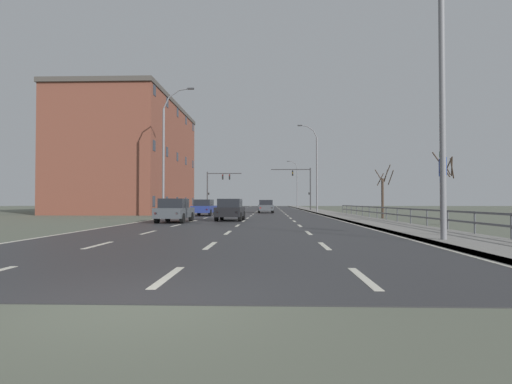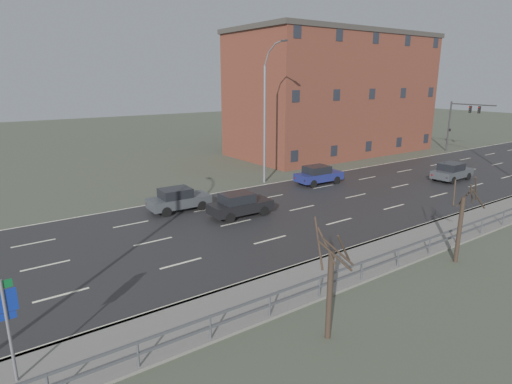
{
  "view_description": "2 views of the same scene",
  "coord_description": "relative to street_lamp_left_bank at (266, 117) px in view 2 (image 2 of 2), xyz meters",
  "views": [
    {
      "loc": [
        1.85,
        -5.57,
        1.38
      ],
      "look_at": [
        -0.09,
        51.46,
        2.67
      ],
      "focal_mm": 29.62,
      "sensor_mm": 36.0,
      "label": 1
    },
    {
      "loc": [
        21.1,
        10.19,
        8.67
      ],
      "look_at": [
        0.0,
        25.11,
        1.76
      ],
      "focal_mm": 29.92,
      "sensor_mm": 36.0,
      "label": 2
    }
  ],
  "objects": [
    {
      "name": "traffic_signal_left",
      "position": [
        0.86,
        28.08,
        -1.46
      ],
      "size": [
        5.38,
        0.36,
        5.99
      ],
      "color": "#38383A",
      "rests_on": "ground"
    },
    {
      "name": "guardrail",
      "position": [
        17.27,
        -8.82,
        -4.89
      ],
      "size": [
        0.07,
        37.76,
        1.0
      ],
      "color": "#515459",
      "rests_on": "ground"
    },
    {
      "name": "bare_tree_near",
      "position": [
        19.45,
        -11.74,
        -3.59
      ],
      "size": [
        1.45,
        1.41,
        4.3
      ],
      "color": "#423328",
      "rests_on": "ground"
    },
    {
      "name": "ground_plane",
      "position": [
        7.42,
        16.64,
        -5.66
      ],
      "size": [
        160.0,
        160.0,
        0.12
      ],
      "color": "#5B6051"
    },
    {
      "name": "car_far_right",
      "position": [
        6.41,
        -6.84,
        -4.79
      ],
      "size": [
        1.93,
        4.15,
        1.57
      ],
      "rotation": [
        0.0,
        0.0,
        -0.03
      ],
      "color": "black",
      "rests_on": "ground"
    },
    {
      "name": "street_lamp_left_bank",
      "position": [
        0.0,
        0.0,
        0.0
      ],
      "size": [
        2.79,
        0.24,
        11.49
      ],
      "color": "slate",
      "rests_on": "ground"
    },
    {
      "name": "car_far_left",
      "position": [
        3.01,
        -9.54,
        -4.79
      ],
      "size": [
        1.93,
        4.15,
        1.57
      ],
      "rotation": [
        0.0,
        0.0,
        -0.03
      ],
      "color": "#474C51",
      "rests_on": "ground"
    },
    {
      "name": "car_near_left",
      "position": [
        2.92,
        3.38,
        -4.79
      ],
      "size": [
        2.01,
        4.19,
        1.57
      ],
      "rotation": [
        0.0,
        0.0,
        -0.05
      ],
      "color": "navy",
      "rests_on": "ground"
    },
    {
      "name": "car_near_right",
      "position": [
        8.72,
        13.75,
        -4.79
      ],
      "size": [
        1.95,
        4.16,
        1.57
      ],
      "rotation": [
        0.0,
        0.0,
        0.04
      ],
      "color": "#474C51",
      "rests_on": "ground"
    },
    {
      "name": "brick_building",
      "position": [
        -8.29,
        16.02,
        1.31
      ],
      "size": [
        11.78,
        24.29,
        13.8
      ],
      "color": "brown",
      "rests_on": "ground"
    },
    {
      "name": "highway_sign",
      "position": [
        15.81,
        -20.75,
        -3.46
      ],
      "size": [
        0.09,
        0.68,
        3.34
      ],
      "color": "slate",
      "rests_on": "ground"
    },
    {
      "name": "bare_tree_mid",
      "position": [
        18.5,
        -2.11,
        -3.58
      ],
      "size": [
        1.34,
        1.41,
        4.41
      ],
      "color": "#423328",
      "rests_on": "ground"
    }
  ]
}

